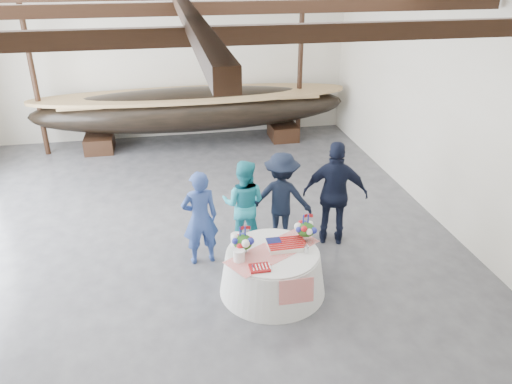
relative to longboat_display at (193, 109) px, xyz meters
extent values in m
cube|color=#3D3D42|center=(-0.46, -5.09, -1.03)|extent=(10.00, 12.00, 0.01)
cube|color=silver|center=(-0.46, 0.91, 1.22)|extent=(10.00, 0.02, 4.50)
cube|color=silver|center=(4.54, -5.09, 1.22)|extent=(0.02, 12.00, 4.50)
cube|color=black|center=(-0.46, -8.59, 3.22)|extent=(9.80, 0.12, 0.18)
cube|color=black|center=(-0.46, -6.09, 3.22)|extent=(9.80, 0.12, 0.18)
cylinder|color=black|center=(-3.96, 0.00, 1.22)|extent=(0.14, 0.14, 4.50)
cylinder|color=black|center=(3.04, 0.00, 1.22)|extent=(0.14, 0.14, 4.50)
cube|color=black|center=(-2.59, 0.00, -0.82)|extent=(0.76, 0.97, 0.43)
cube|color=black|center=(2.59, 0.00, -0.82)|extent=(0.76, 0.97, 0.43)
ellipsoid|color=black|center=(0.00, 0.00, -0.01)|extent=(8.64, 1.73, 1.19)
cube|color=#9E7A4C|center=(0.00, 0.00, 0.32)|extent=(6.91, 1.13, 0.06)
cone|color=silver|center=(0.71, -7.04, -0.68)|extent=(1.70, 1.70, 0.70)
cylinder|color=silver|center=(0.71, -7.04, -0.32)|extent=(1.44, 1.44, 0.04)
cube|color=red|center=(0.71, -7.04, -0.30)|extent=(1.64, 1.26, 0.01)
cube|color=white|center=(0.95, -6.95, -0.27)|extent=(0.60, 0.40, 0.07)
cylinder|color=white|center=(0.15, -7.19, -0.21)|extent=(0.18, 0.18, 0.19)
cylinder|color=white|center=(0.18, -6.72, -0.21)|extent=(0.18, 0.18, 0.19)
cube|color=maroon|center=(0.41, -7.46, -0.29)|extent=(0.30, 0.24, 0.03)
cone|color=silver|center=(1.21, -7.16, -0.24)|extent=(0.09, 0.09, 0.12)
imported|color=navy|center=(-0.33, -5.98, -0.17)|extent=(0.68, 0.49, 1.73)
imported|color=teal|center=(0.50, -5.54, -0.19)|extent=(0.99, 0.88, 1.68)
imported|color=black|center=(1.21, -5.51, -0.16)|extent=(1.29, 1.00, 1.75)
imported|color=black|center=(2.15, -5.77, -0.04)|extent=(1.26, 0.83, 1.99)
camera|label=1|loc=(-0.80, -13.48, 3.95)|focal=35.00mm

